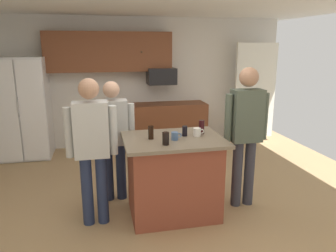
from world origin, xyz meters
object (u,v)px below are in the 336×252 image
Objects in this scene: refrigerator at (23,108)px; glass_dark_ale at (201,127)px; tumbler_amber at (151,132)px; microwave_over_range at (161,76)px; mug_blue_stoneware at (175,136)px; glass_stout_tall at (185,131)px; person_elder_center at (92,143)px; person_guest_left at (246,128)px; glass_pilsner at (166,139)px; kitchen_island at (173,176)px; person_guest_by_door at (113,134)px; mug_ceramic_white at (197,132)px.

refrigerator is 11.04× the size of glass_dark_ale.
glass_dark_ale reaches higher than tumbler_amber.
microwave_over_range is 4.50× the size of mug_blue_stoneware.
microwave_over_range reaches higher than glass_stout_tall.
glass_dark_ale is (2.59, -2.52, 0.14)m from refrigerator.
person_elder_center is at bearing -175.54° from glass_stout_tall.
mug_blue_stoneware is (-0.94, -0.12, -0.02)m from person_guest_left.
glass_pilsner is (2.06, -2.89, 0.12)m from refrigerator.
mug_blue_stoneware is (0.94, -0.06, 0.04)m from person_elder_center.
kitchen_island is 0.57m from glass_stout_tall.
person_guest_by_door is at bearing -19.89° from person_guest_left.
mug_ceramic_white is (1.24, 0.05, 0.04)m from person_elder_center.
glass_stout_tall reaches higher than mug_ceramic_white.
glass_dark_ale is 1.18× the size of glass_pilsner.
microwave_over_range reaches higher than mug_blue_stoneware.
person_guest_by_door is 11.89× the size of mug_ceramic_white.
glass_dark_ale is 1.35× the size of mug_blue_stoneware.
glass_dark_ale is (1.07, -0.43, 0.14)m from person_guest_by_door.
refrigerator reaches higher than glass_stout_tall.
person_guest_left reaches higher than glass_dark_ale.
person_guest_left is 0.78m from glass_stout_tall.
microwave_over_range is 4.15× the size of mug_ceramic_white.
person_guest_by_door is 13.15× the size of glass_stout_tall.
glass_dark_ale reaches higher than glass_stout_tall.
microwave_over_range is 0.31× the size of person_guest_left.
person_guest_by_door is 10.14× the size of tumbler_amber.
tumbler_amber reaches higher than kitchen_island.
person_guest_left is (1.87, 0.06, 0.06)m from person_elder_center.
glass_stout_tall is 0.73× the size of glass_dark_ale.
glass_stout_tall reaches higher than mug_blue_stoneware.
tumbler_amber is (-0.65, -0.11, -0.00)m from glass_dark_ale.
mug_ceramic_white reaches higher than mug_blue_stoneware.
kitchen_island is 0.54m from mug_blue_stoneware.
kitchen_island is 0.62m from tumbler_amber.
person_guest_by_door is at bearing 149.49° from glass_stout_tall.
microwave_over_range is 3.34× the size of glass_dark_ale.
microwave_over_range is 2.78m from mug_ceramic_white.
refrigerator is at bearing 135.75° from glass_dark_ale.
refrigerator reaches higher than tumbler_amber.
mug_ceramic_white is at bearing 3.97° from kitchen_island.
glass_dark_ale reaches higher than kitchen_island.
person_guest_by_door is 1.70m from person_guest_left.
refrigerator is 1.15× the size of person_guest_by_door.
person_elder_center reaches higher than mug_blue_stoneware.
mug_ceramic_white is at bearing -46.39° from refrigerator.
glass_stout_tall is 0.42m from glass_pilsner.
glass_pilsner is 0.21m from mug_blue_stoneware.
person_elder_center is 10.16× the size of glass_dark_ale.
person_guest_left is at bearing 2.22° from kitchen_island.
glass_pilsner is at bearing -16.90° from person_elder_center.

